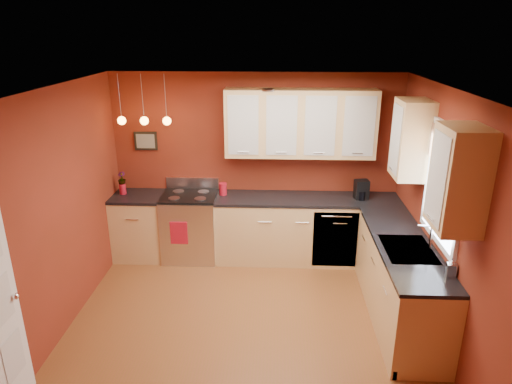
{
  "coord_description": "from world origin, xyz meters",
  "views": [
    {
      "loc": [
        0.29,
        -4.11,
        3.15
      ],
      "look_at": [
        0.05,
        1.0,
        1.3
      ],
      "focal_mm": 32.0,
      "sensor_mm": 36.0,
      "label": 1
    }
  ],
  "objects_px": {
    "gas_range": "(191,226)",
    "soap_pump": "(452,267)",
    "sink": "(408,251)",
    "red_canister": "(223,189)",
    "coffee_maker": "(361,190)"
  },
  "relations": [
    {
      "from": "gas_range",
      "to": "soap_pump",
      "type": "height_order",
      "value": "soap_pump"
    },
    {
      "from": "sink",
      "to": "red_canister",
      "type": "relative_size",
      "value": 4.12
    },
    {
      "from": "gas_range",
      "to": "coffee_maker",
      "type": "distance_m",
      "value": 2.45
    },
    {
      "from": "gas_range",
      "to": "sink",
      "type": "relative_size",
      "value": 1.59
    },
    {
      "from": "sink",
      "to": "coffee_maker",
      "type": "bearing_deg",
      "value": 99.31
    },
    {
      "from": "sink",
      "to": "soap_pump",
      "type": "height_order",
      "value": "sink"
    },
    {
      "from": "sink",
      "to": "coffee_maker",
      "type": "distance_m",
      "value": 1.53
    },
    {
      "from": "coffee_maker",
      "to": "gas_range",
      "type": "bearing_deg",
      "value": 171.24
    },
    {
      "from": "gas_range",
      "to": "sink",
      "type": "distance_m",
      "value": 3.05
    },
    {
      "from": "gas_range",
      "to": "soap_pump",
      "type": "relative_size",
      "value": 5.77
    },
    {
      "from": "sink",
      "to": "gas_range",
      "type": "bearing_deg",
      "value": 150.22
    },
    {
      "from": "sink",
      "to": "coffee_maker",
      "type": "xyz_separation_m",
      "value": [
        -0.25,
        1.5,
        0.15
      ]
    },
    {
      "from": "gas_range",
      "to": "coffee_maker",
      "type": "relative_size",
      "value": 4.23
    },
    {
      "from": "sink",
      "to": "coffee_maker",
      "type": "relative_size",
      "value": 2.67
    },
    {
      "from": "coffee_maker",
      "to": "soap_pump",
      "type": "bearing_deg",
      "value": -85.23
    }
  ]
}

